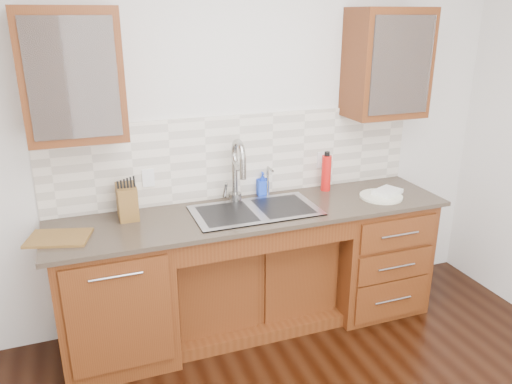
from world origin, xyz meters
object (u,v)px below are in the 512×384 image
object	(u,v)px
knife_block	(127,202)
cutting_board	(59,238)
soap_bottle	(263,184)
water_bottle	(326,173)
plate	(381,196)

from	to	relation	value
knife_block	cutting_board	world-z (taller)	knife_block
soap_bottle	water_bottle	size ratio (longest dim) A/B	0.65
knife_block	cutting_board	bearing A→B (deg)	-155.05
soap_bottle	knife_block	world-z (taller)	knife_block
knife_block	cutting_board	distance (m)	0.48
knife_block	water_bottle	bearing A→B (deg)	1.22
soap_bottle	cutting_board	bearing A→B (deg)	-162.25
plate	knife_block	world-z (taller)	knife_block
soap_bottle	cutting_board	size ratio (longest dim) A/B	0.50
soap_bottle	water_bottle	bearing A→B (deg)	-1.39
water_bottle	knife_block	xyz separation A→B (m)	(-1.45, -0.04, -0.02)
soap_bottle	cutting_board	distance (m)	1.42
soap_bottle	knife_block	size ratio (longest dim) A/B	0.79
soap_bottle	water_bottle	distance (m)	0.49
soap_bottle	knife_block	bearing A→B (deg)	-168.55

